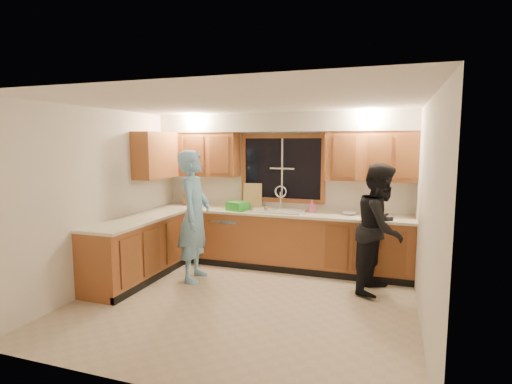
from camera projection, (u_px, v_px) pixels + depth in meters
floor at (243, 303)px, 5.07m from camera, size 4.20×4.20×0.00m
ceiling at (242, 103)px, 4.77m from camera, size 4.20×4.20×0.00m
wall_back at (282, 189)px, 6.71m from camera, size 4.20×0.00×4.20m
wall_left at (102, 199)px, 5.59m from camera, size 0.00×3.80×3.80m
wall_right at (426, 216)px, 4.25m from camera, size 0.00×3.80×3.80m
base_cabinets_back at (277, 240)px, 6.52m from camera, size 4.20×0.60×0.88m
base_cabinets_left at (138, 250)px, 5.92m from camera, size 0.60×1.90×0.88m
countertop_back at (277, 213)px, 6.45m from camera, size 4.20×0.63×0.04m
countertop_left at (137, 220)px, 5.86m from camera, size 0.63×1.90×0.04m
upper_cabinets_left at (201, 154)px, 6.93m from camera, size 1.35×0.33×0.75m
upper_cabinets_right at (371, 156)px, 6.02m from camera, size 1.35×0.33×0.75m
upper_cabinets_return at (156, 155)px, 6.52m from camera, size 0.33×0.90×0.75m
soffit at (280, 122)px, 6.41m from camera, size 4.20×0.35×0.30m
window_frame at (282, 168)px, 6.65m from camera, size 1.44×0.03×1.14m
sink at (277, 215)px, 6.48m from camera, size 0.86×0.52×0.57m
dishwasher at (229, 238)px, 6.79m from camera, size 0.60×0.56×0.82m
stove at (112, 260)px, 5.39m from camera, size 0.58×0.75×0.90m
man at (194, 216)px, 5.86m from camera, size 0.57×0.77×1.92m
woman at (380, 228)px, 5.38m from camera, size 0.86×1.00×1.76m
knife_block at (186, 199)px, 7.13m from camera, size 0.15×0.14×0.22m
cutting_board at (253, 196)px, 6.80m from camera, size 0.33×0.18×0.42m
dish_crate at (238, 206)px, 6.57m from camera, size 0.37×0.36×0.14m
soap_bottle at (312, 206)px, 6.37m from camera, size 0.11×0.11×0.20m
bowl at (349, 213)px, 6.16m from camera, size 0.24×0.24×0.05m
can_left at (252, 209)px, 6.40m from camera, size 0.06×0.06×0.11m
can_right at (266, 209)px, 6.39m from camera, size 0.07×0.07×0.11m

